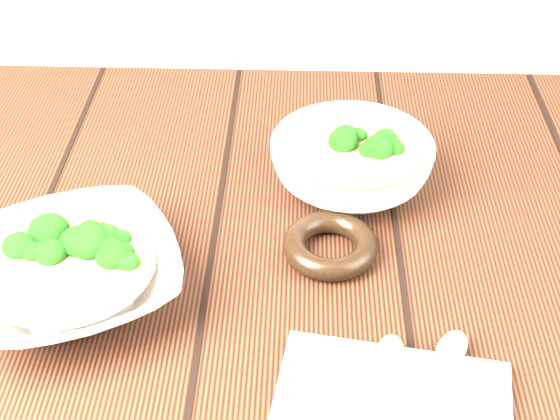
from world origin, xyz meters
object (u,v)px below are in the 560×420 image
table (235,330)px  trivet (330,245)px  soup_bowl_back (351,163)px  soup_bowl_front (71,273)px

table → trivet: trivet is taller
table → trivet: 0.17m
soup_bowl_back → table: bearing=-135.8°
table → trivet: bearing=2.4°
soup_bowl_back → trivet: bearing=-101.7°
table → soup_bowl_front: 0.22m
soup_bowl_front → soup_bowl_back: size_ratio=1.32×
soup_bowl_back → trivet: 0.13m
trivet → soup_bowl_front: bearing=-165.1°
table → soup_bowl_front: bearing=-157.0°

